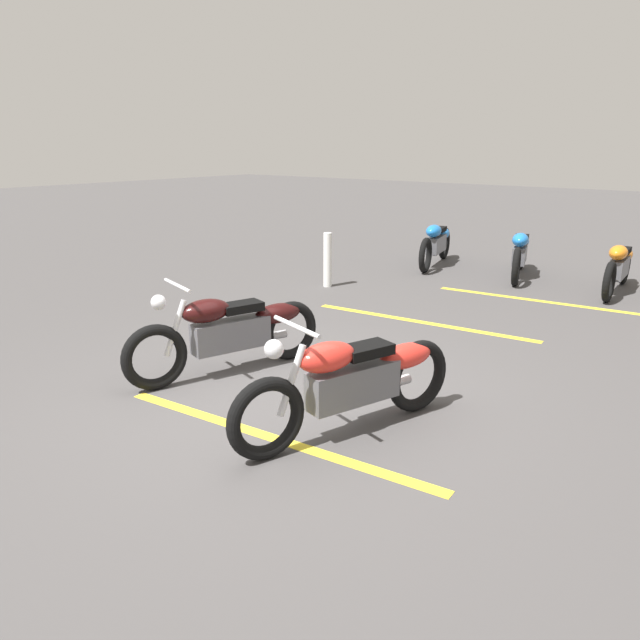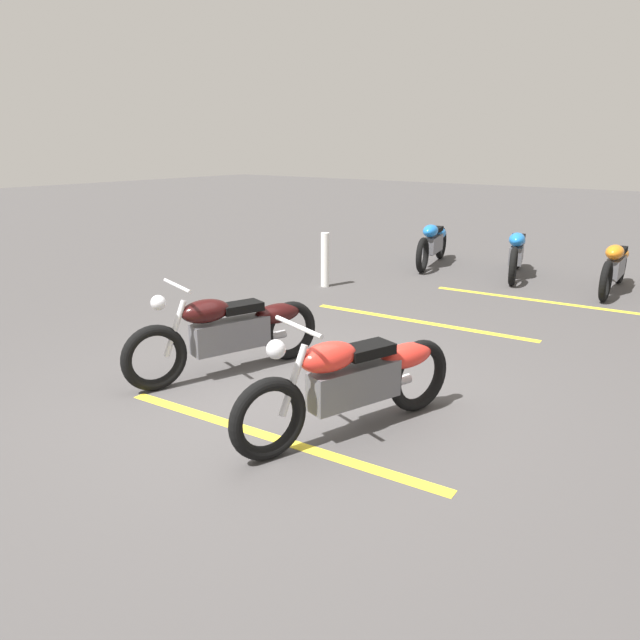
{
  "view_description": "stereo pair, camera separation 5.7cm",
  "coord_description": "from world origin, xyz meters",
  "views": [
    {
      "loc": [
        -4.0,
        -3.59,
        2.36
      ],
      "look_at": [
        0.57,
        0.0,
        0.65
      ],
      "focal_mm": 34.07,
      "sensor_mm": 36.0,
      "label": 1
    },
    {
      "loc": [
        -4.04,
        -3.55,
        2.36
      ],
      "look_at": [
        0.57,
        0.0,
        0.65
      ],
      "focal_mm": 34.07,
      "sensor_mm": 36.0,
      "label": 2
    }
  ],
  "objects": [
    {
      "name": "ground_plane",
      "position": [
        0.0,
        0.0,
        0.0
      ],
      "size": [
        60.0,
        60.0,
        0.0
      ],
      "primitive_type": "plane",
      "color": "#474444"
    },
    {
      "name": "motorcycle_bright_foreground",
      "position": [
        -0.14,
        -0.91,
        0.46
      ],
      "size": [
        2.16,
        0.84,
        1.04
      ],
      "rotation": [
        0.0,
        0.0,
        2.83
      ],
      "color": "black",
      "rests_on": "ground"
    },
    {
      "name": "motorcycle_dark_foreground",
      "position": [
        0.2,
        0.89,
        0.46
      ],
      "size": [
        2.16,
        0.84,
        1.04
      ],
      "rotation": [
        0.0,
        0.0,
        2.84
      ],
      "color": "black",
      "rests_on": "ground"
    },
    {
      "name": "motorcycle_row_left",
      "position": [
        6.6,
        -1.44,
        0.44
      ],
      "size": [
        2.14,
        0.34,
        0.8
      ],
      "rotation": [
        0.0,
        0.0,
        3.21
      ],
      "color": "black",
      "rests_on": "ground"
    },
    {
      "name": "motorcycle_row_center",
      "position": [
        6.79,
        0.27,
        0.45
      ],
      "size": [
        2.14,
        0.75,
        0.83
      ],
      "rotation": [
        0.0,
        0.0,
        3.44
      ],
      "color": "black",
      "rests_on": "ground"
    },
    {
      "name": "motorcycle_row_right",
      "position": [
        6.82,
        1.97,
        0.45
      ],
      "size": [
        2.17,
        0.66,
        0.83
      ],
      "rotation": [
        0.0,
        0.0,
        3.39
      ],
      "color": "black",
      "rests_on": "ground"
    },
    {
      "name": "bollard_post",
      "position": [
        3.99,
        2.52,
        0.46
      ],
      "size": [
        0.14,
        0.14,
        0.91
      ],
      "primitive_type": "cylinder",
      "color": "white",
      "rests_on": "ground"
    },
    {
      "name": "parking_stripe_near",
      "position": [
        -0.67,
        -0.44,
        0.0
      ],
      "size": [
        0.4,
        3.2,
        0.01
      ],
      "primitive_type": "cube",
      "rotation": [
        0.0,
        0.0,
        1.66
      ],
      "color": "yellow",
      "rests_on": "ground"
    },
    {
      "name": "parking_stripe_mid",
      "position": [
        3.09,
        0.21,
        0.0
      ],
      "size": [
        0.4,
        3.2,
        0.01
      ],
      "primitive_type": "cube",
      "rotation": [
        0.0,
        0.0,
        1.66
      ],
      "color": "yellow",
      "rests_on": "ground"
    },
    {
      "name": "parking_stripe_far",
      "position": [
        5.23,
        -0.66,
        0.0
      ],
      "size": [
        0.4,
        3.2,
        0.01
      ],
      "primitive_type": "cube",
      "rotation": [
        0.0,
        0.0,
        1.66
      ],
      "color": "yellow",
      "rests_on": "ground"
    }
  ]
}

